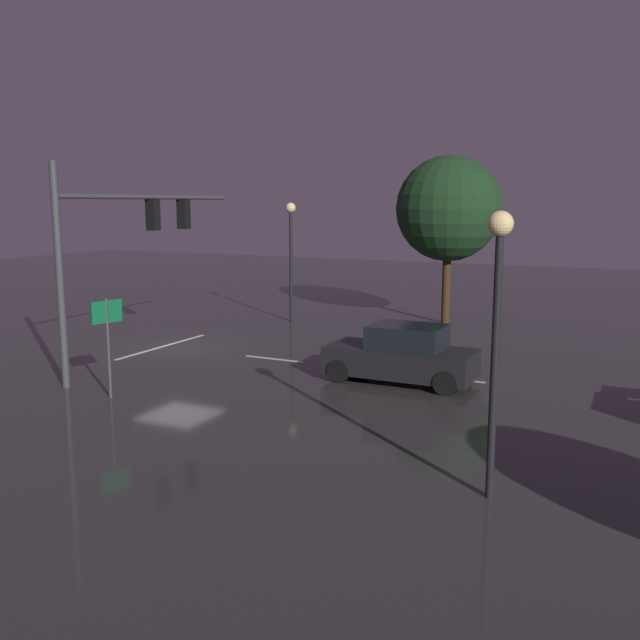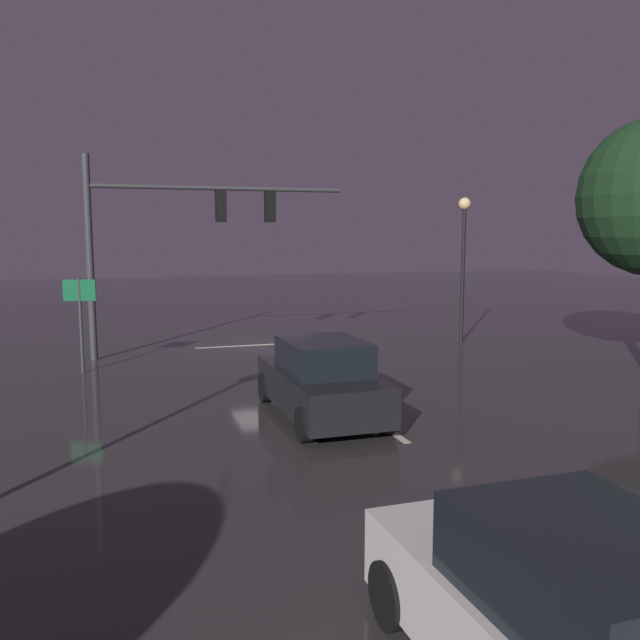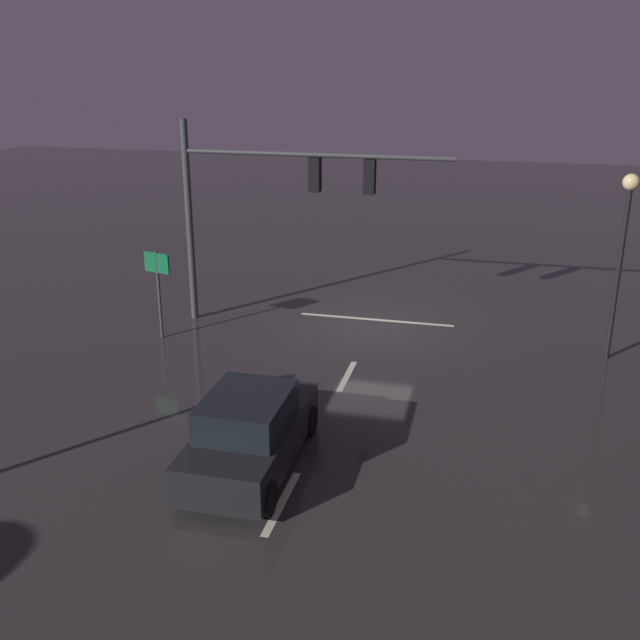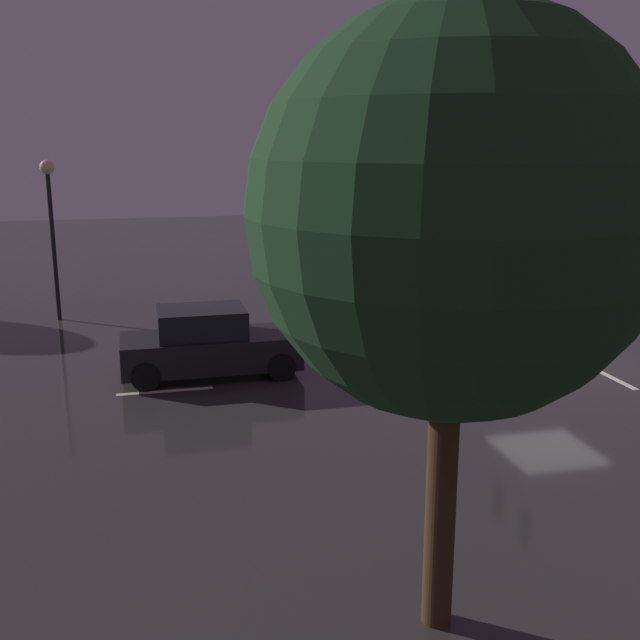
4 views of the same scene
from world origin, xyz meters
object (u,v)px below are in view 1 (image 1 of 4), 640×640
street_lamp_left_kerb (291,239)px  street_lamp_right_kerb (497,301)px  car_approaching (402,355)px  tree_left_near (448,209)px  traffic_signal_assembly (125,234)px  route_sign (107,327)px

street_lamp_left_kerb → street_lamp_right_kerb: 19.20m
car_approaching → tree_left_near: size_ratio=0.61×
car_approaching → street_lamp_left_kerb: street_lamp_left_kerb is taller
street_lamp_right_kerb → street_lamp_left_kerb: bearing=-140.9°
street_lamp_left_kerb → tree_left_near: bearing=112.2°
street_lamp_left_kerb → car_approaching: bearing=45.3°
street_lamp_left_kerb → tree_left_near: tree_left_near is taller
traffic_signal_assembly → route_sign: (2.96, 1.91, -2.29)m
tree_left_near → street_lamp_right_kerb: bearing=18.7°
car_approaching → traffic_signal_assembly: bearing=-76.0°
street_lamp_right_kerb → tree_left_near: 18.46m
street_lamp_left_kerb → street_lamp_right_kerb: (14.90, 12.12, -0.08)m
traffic_signal_assembly → tree_left_near: 14.18m
car_approaching → route_sign: (5.05, -6.46, 1.15)m
traffic_signal_assembly → car_approaching: (-2.09, 8.37, -3.44)m
traffic_signal_assembly → route_sign: bearing=32.8°
traffic_signal_assembly → street_lamp_left_kerb: bearing=177.7°
traffic_signal_assembly → car_approaching: size_ratio=1.88×
traffic_signal_assembly → street_lamp_left_kerb: traffic_signal_assembly is taller
route_sign → tree_left_near: (-15.47, 4.73, 2.97)m
car_approaching → route_sign: route_sign is taller
route_sign → tree_left_near: 16.45m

